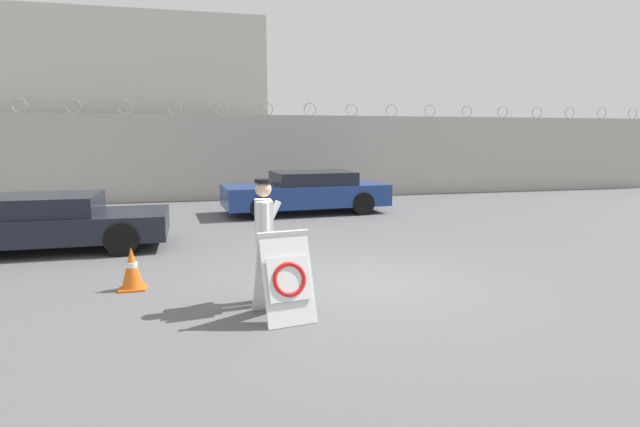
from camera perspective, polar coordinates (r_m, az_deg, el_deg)
ground_plane at (r=7.84m, az=5.35°, el=-7.98°), size 90.00×90.00×0.00m
perimeter_wall at (r=18.42m, az=-6.04°, el=6.46°), size 36.00×0.30×3.47m
building_block at (r=22.33m, az=-19.91°, el=11.13°), size 9.85×5.67×6.71m
barricade_sign at (r=6.26m, az=-4.06°, el=-7.09°), size 0.74×0.85×1.10m
security_guard at (r=6.74m, az=-6.37°, el=-2.51°), size 0.40×0.61×1.70m
traffic_cone_near at (r=7.96m, az=-20.70°, el=-5.88°), size 0.37×0.37×0.64m
parked_car_front_coupe at (r=11.27m, az=-28.15°, el=-0.85°), size 4.27×1.98×1.11m
parked_car_rear_sedan at (r=14.80m, az=-1.55°, el=2.51°), size 4.90×2.27×1.23m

